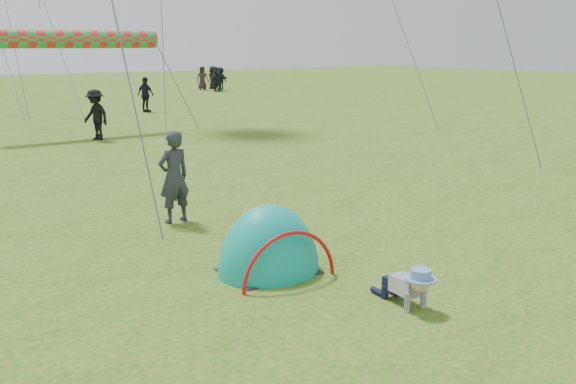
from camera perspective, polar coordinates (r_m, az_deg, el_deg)
ground at (r=8.05m, az=9.66°, el=-10.52°), size 140.00×140.00×0.00m
crawling_toddler at (r=8.18m, az=10.68°, el=-8.10°), size 0.58×0.77×0.55m
popup_tent at (r=9.29m, az=-1.71°, el=-7.09°), size 1.61×1.36×1.98m
standing_adult at (r=11.80m, az=-10.11°, el=1.32°), size 0.65×0.46×1.69m
crowd_person_0 at (r=46.29m, az=-6.44°, el=9.96°), size 0.57×0.71×1.70m
crowd_person_2 at (r=32.12m, az=-12.53°, el=8.45°), size 0.73×1.07×1.69m
crowd_person_3 at (r=22.96m, az=-16.72°, el=6.59°), size 0.95×1.25×1.72m
crowd_person_4 at (r=47.72m, az=-7.63°, el=10.01°), size 0.96×0.79×1.69m
crowd_person_9 at (r=47.70m, az=-5.99°, el=9.99°), size 1.12×0.75×1.60m
crowd_person_10 at (r=48.71m, az=-6.73°, el=10.08°), size 0.97×0.87×1.67m
crowd_person_11 at (r=45.84m, az=-6.25°, el=9.93°), size 1.63×0.82×1.68m
rainbow_tube_kite at (r=24.41m, az=-18.73°, el=12.76°), size 6.35×0.64×0.64m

